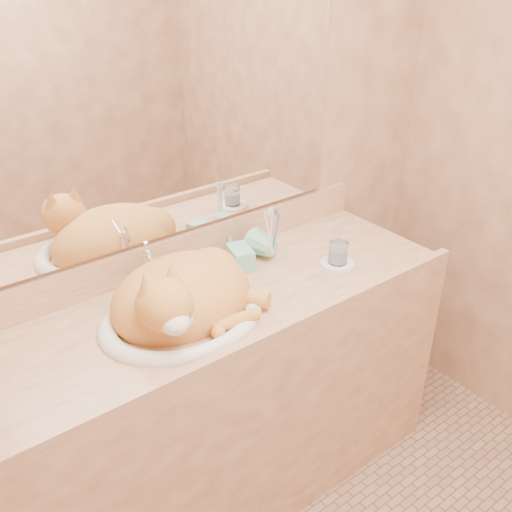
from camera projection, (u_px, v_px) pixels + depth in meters
wall_back at (169, 156)px, 1.82m from camera, size 2.40×0.02×2.50m
vanity_counter at (225, 399)px, 2.02m from camera, size 1.60×0.55×0.85m
mirror at (168, 113)px, 1.74m from camera, size 1.30×0.02×0.80m
sink_basin at (181, 297)px, 1.68m from camera, size 0.53×0.45×0.16m
faucet at (149, 269)px, 1.81m from camera, size 0.07×0.12×0.17m
cat at (182, 294)px, 1.69m from camera, size 0.47×0.39×0.25m
soap_dispenser at (246, 253)px, 1.92m from camera, size 0.09×0.09×0.16m
toothbrush_cup at (272, 250)px, 2.01m from camera, size 0.12×0.12×0.10m
toothbrushes at (272, 231)px, 1.97m from camera, size 0.03×0.03×0.21m
saucer at (337, 263)px, 2.01m from camera, size 0.12×0.12×0.01m
water_glass at (338, 252)px, 1.99m from camera, size 0.07×0.07×0.08m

